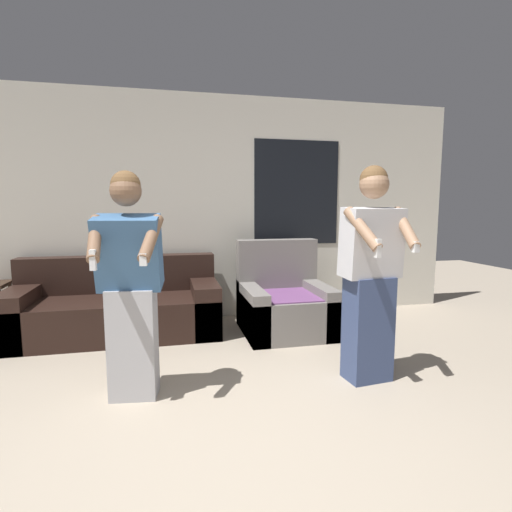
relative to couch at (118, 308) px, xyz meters
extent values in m
plane|color=tan|center=(0.87, -2.69, -0.29)|extent=(14.00, 14.00, 0.00)
cube|color=beige|center=(0.87, 0.48, 1.06)|extent=(6.72, 0.06, 2.70)
cube|color=black|center=(2.16, 0.44, 1.26)|extent=(1.10, 0.01, 1.30)
cube|color=black|center=(0.00, -0.05, -0.08)|extent=(2.14, 0.90, 0.42)
cube|color=black|center=(0.00, 0.29, 0.33)|extent=(2.14, 0.22, 0.41)
cube|color=black|center=(-0.93, -0.05, -0.01)|extent=(0.28, 0.90, 0.56)
cube|color=black|center=(0.93, -0.05, -0.01)|extent=(0.28, 0.90, 0.56)
cube|color=slate|center=(1.79, -0.34, -0.07)|extent=(0.93, 0.94, 0.43)
cube|color=slate|center=(1.79, 0.03, 0.43)|extent=(0.93, 0.20, 0.57)
cube|color=slate|center=(1.41, -0.34, -0.02)|extent=(0.18, 0.94, 0.53)
cube|color=slate|center=(2.16, -0.34, -0.02)|extent=(0.18, 0.94, 0.53)
cube|color=#704275|center=(1.79, -0.38, 0.15)|extent=(0.79, 0.75, 0.01)
cylinder|color=#332319|center=(-1.16, 0.08, -0.01)|extent=(0.04, 0.04, 0.54)
cylinder|color=#332319|center=(-1.16, 0.38, -0.01)|extent=(0.04, 0.04, 0.54)
cube|color=#B2B2B7|center=(0.28, -1.50, 0.12)|extent=(0.35, 0.28, 0.80)
cube|color=#3D6693|center=(0.27, -1.54, 0.77)|extent=(0.47, 0.37, 0.55)
sphere|color=brown|center=(0.27, -1.55, 1.20)|extent=(0.21, 0.21, 0.21)
sphere|color=brown|center=(0.27, -1.54, 1.24)|extent=(0.20, 0.20, 0.20)
cylinder|color=brown|center=(0.08, -1.66, 0.89)|extent=(0.10, 0.36, 0.31)
cube|color=white|center=(0.08, -1.81, 0.77)|extent=(0.04, 0.04, 0.13)
cylinder|color=brown|center=(0.43, -1.71, 0.89)|extent=(0.18, 0.36, 0.31)
cube|color=white|center=(0.39, -1.85, 0.77)|extent=(0.05, 0.04, 0.08)
cube|color=#384770|center=(2.08, -1.62, 0.13)|extent=(0.37, 0.28, 0.84)
cube|color=silver|center=(2.08, -1.63, 0.82)|extent=(0.48, 0.30, 0.55)
sphere|color=#A37A5B|center=(2.08, -1.63, 1.26)|extent=(0.22, 0.22, 0.22)
sphere|color=brown|center=(2.08, -1.62, 1.30)|extent=(0.21, 0.21, 0.21)
cylinder|color=#A37A5B|center=(1.91, -1.80, 0.94)|extent=(0.18, 0.36, 0.32)
cube|color=white|center=(1.95, -1.94, 0.81)|extent=(0.04, 0.04, 0.13)
cylinder|color=#A37A5B|center=(2.28, -1.76, 0.94)|extent=(0.11, 0.36, 0.32)
cube|color=white|center=(2.27, -1.91, 0.81)|extent=(0.05, 0.04, 0.08)
camera|label=1|loc=(0.53, -4.42, 1.10)|focal=28.00mm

